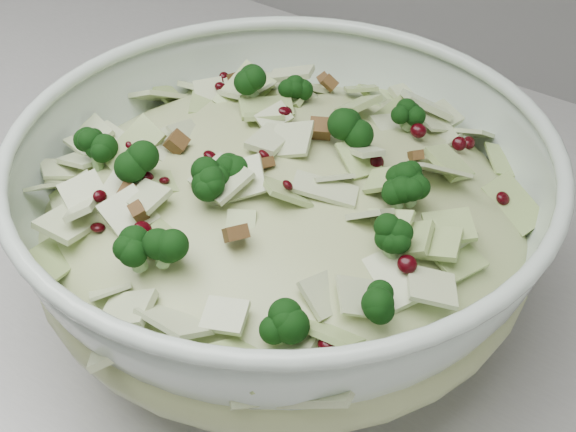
% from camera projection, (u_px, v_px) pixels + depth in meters
% --- Properties ---
extents(mixing_bowl, '(0.39, 0.39, 0.14)m').
position_uv_depth(mixing_bowl, '(283.00, 224.00, 0.51)').
color(mixing_bowl, silver).
rests_on(mixing_bowl, counter).
extents(salad, '(0.39, 0.39, 0.14)m').
position_uv_depth(salad, '(283.00, 198.00, 0.50)').
color(salad, tan).
rests_on(salad, mixing_bowl).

